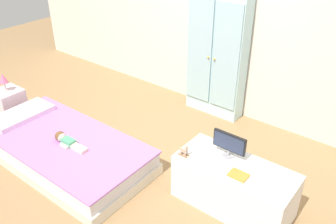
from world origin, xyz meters
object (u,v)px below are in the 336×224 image
doll (65,140)px  tv_stand (234,186)px  tv_monitor (229,143)px  nightstand (10,105)px  bed (65,150)px  table_lamp (3,79)px  rocking_horse_toy (185,150)px  wardrobe (217,55)px  book_orange (239,175)px

doll → tv_stand: (1.52, 0.49, -0.08)m
tv_monitor → tv_stand: bearing=-32.4°
nightstand → tv_monitor: size_ratio=1.33×
bed → doll: size_ratio=4.48×
table_lamp → rocking_horse_toy: 2.33m
bed → rocking_horse_toy: bearing=15.4°
wardrobe → book_orange: 1.73m
wardrobe → tv_stand: bearing=-52.7°
table_lamp → book_orange: (2.79, 0.26, -0.09)m
table_lamp → tv_monitor: tv_monitor is taller
nightstand → table_lamp: size_ratio=1.82×
table_lamp → tv_stand: 2.76m
wardrobe → book_orange: bearing=-52.7°
wardrobe → rocking_horse_toy: size_ratio=13.12×
doll → rocking_horse_toy: size_ratio=3.54×
doll → nightstand: nightstand is taller
nightstand → tv_stand: (2.72, 0.35, 0.02)m
table_lamp → wardrobe: (1.76, 1.62, 0.21)m
tv_stand → tv_monitor: (-0.12, 0.07, 0.34)m
table_lamp → doll: bearing=-6.6°
nightstand → wardrobe: 2.45m
rocking_horse_toy → book_orange: (0.47, 0.04, -0.04)m
table_lamp → rocking_horse_toy: table_lamp is taller
bed → rocking_horse_toy: size_ratio=15.87×
wardrobe → doll: bearing=-107.5°
tv_monitor → bed: bearing=-159.8°
wardrobe → tv_monitor: bearing=-54.5°
doll → rocking_horse_toy: rocking_horse_toy is taller
bed → table_lamp: bearing=174.1°
bed → book_orange: 1.73m
wardrobe → rocking_horse_toy: wardrobe is taller
bed → tv_monitor: bearing=20.2°
nightstand → table_lamp: 0.33m
bed → wardrobe: bearing=70.0°
nightstand → tv_monitor: 2.66m
doll → nightstand: 1.21m
tv_monitor → rocking_horse_toy: bearing=-143.1°
doll → table_lamp: bearing=173.4°
nightstand → wardrobe: size_ratio=0.26×
nightstand → rocking_horse_toy: (2.32, 0.21, 0.28)m
doll → nightstand: size_ratio=1.03×
tv_stand → book_orange: (0.07, -0.10, 0.22)m
wardrobe → rocking_horse_toy: bearing=-68.1°
table_lamp → tv_monitor: (2.60, 0.43, 0.02)m
doll → wardrobe: size_ratio=0.27×
tv_monitor → book_orange: (0.19, -0.17, -0.12)m
bed → nightstand: size_ratio=4.63×
bed → tv_stand: 1.66m
table_lamp → book_orange: table_lamp is taller
bed → wardrobe: wardrobe is taller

